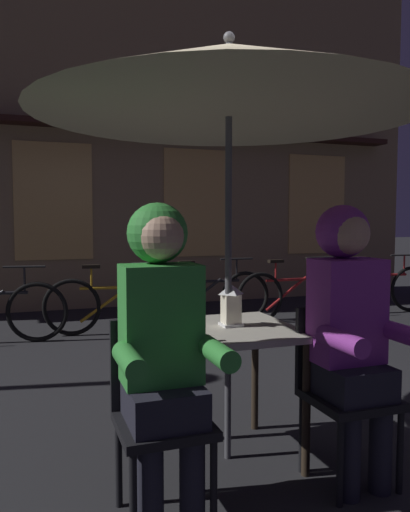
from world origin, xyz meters
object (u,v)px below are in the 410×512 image
at_px(lantern, 231,304).
at_px(bicycle_third, 117,304).
at_px(cafe_table, 228,345).
at_px(patio_umbrella, 229,81).
at_px(person_left_hooded, 162,330).
at_px(bicycle_fourth, 208,297).
at_px(bicycle_furthest, 379,289).
at_px(chair_left, 160,406).
at_px(bicycle_fifth, 294,294).
at_px(chair_right, 342,383).
at_px(person_right_hooded, 350,316).

bearing_deg(lantern, bicycle_third, 91.82).
xyz_separation_m(cafe_table, patio_umbrella, (0.00, 0.00, 1.42)).
distance_m(person_left_hooded, bicycle_fourth, 4.25).
distance_m(patio_umbrella, bicycle_furthest, 5.27).
relative_size(cafe_table, chair_left, 0.85).
bearing_deg(cafe_table, bicycle_fourth, 72.03).
distance_m(patio_umbrella, bicycle_fifth, 4.35).
distance_m(chair_left, bicycle_fourth, 4.17).
xyz_separation_m(lantern, bicycle_fifth, (2.25, 3.27, -0.51)).
distance_m(chair_left, person_left_hooded, 0.36).
bearing_deg(chair_left, bicycle_fifth, 52.97).
bearing_deg(chair_right, person_left_hooded, -176.61).
bearing_deg(chair_left, bicycle_fourth, 67.31).
relative_size(cafe_table, bicycle_fourth, 0.44).
relative_size(patio_umbrella, chair_right, 2.66).
distance_m(chair_left, bicycle_fifth, 4.58).
relative_size(chair_right, bicycle_third, 0.52).
relative_size(cafe_table, bicycle_furthest, 0.44).
bearing_deg(cafe_table, bicycle_furthest, 42.24).
xyz_separation_m(patio_umbrella, lantern, (0.02, 0.02, -1.20)).
distance_m(person_left_hooded, bicycle_fifth, 4.65).
relative_size(bicycle_third, bicycle_furthest, 1.00).
bearing_deg(chair_left, chair_right, 0.00).
bearing_deg(bicycle_fourth, person_left_hooded, -112.39).
distance_m(cafe_table, bicycle_fifth, 4.01).
xyz_separation_m(chair_right, bicycle_fourth, (0.65, 3.84, -0.14)).
relative_size(bicycle_fifth, bicycle_furthest, 1.00).
relative_size(cafe_table, bicycle_third, 0.44).
bearing_deg(chair_right, person_right_hooded, -90.00).
bearing_deg(bicycle_fifth, chair_left, -127.03).
relative_size(bicycle_fourth, bicycle_fifth, 1.00).
bearing_deg(patio_umbrella, bicycle_third, 91.38).
bearing_deg(cafe_table, lantern, 37.45).
bearing_deg(cafe_table, person_right_hooded, -41.57).
distance_m(lantern, bicycle_third, 3.29).
bearing_deg(chair_left, person_right_hooded, -3.39).
distance_m(cafe_table, person_right_hooded, 0.67).
bearing_deg(cafe_table, chair_right, -37.55).
bearing_deg(bicycle_third, patio_umbrella, -88.62).
relative_size(patio_umbrella, bicycle_furthest, 1.38).
bearing_deg(chair_right, bicycle_furthest, 49.21).
bearing_deg(chair_right, patio_umbrella, 142.45).
relative_size(person_left_hooded, person_right_hooded, 1.00).
distance_m(cafe_table, patio_umbrella, 1.42).
xyz_separation_m(bicycle_fourth, bicycle_fifth, (1.15, -0.19, 0.00)).
bearing_deg(chair_right, bicycle_fifth, 63.82).
bearing_deg(bicycle_furthest, chair_right, -130.79).
relative_size(bicycle_third, bicycle_fifth, 0.99).
bearing_deg(person_left_hooded, person_right_hooded, 0.00).
xyz_separation_m(chair_right, person_left_hooded, (-0.96, -0.06, 0.36)).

